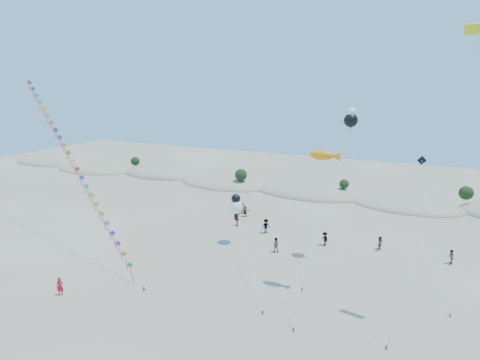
{
  "coord_description": "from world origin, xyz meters",
  "views": [
    {
      "loc": [
        17.04,
        -20.65,
        18.93
      ],
      "look_at": [
        1.23,
        14.0,
        9.51
      ],
      "focal_mm": 30.0,
      "sensor_mm": 36.0,
      "label": 1
    }
  ],
  "objects_px": {
    "fish_kite": "(325,156)",
    "parafoil_kite": "(478,38)",
    "flyer_foreground": "(60,286)",
    "kite_train": "(71,159)"
  },
  "relations": [
    {
      "from": "fish_kite",
      "to": "parafoil_kite",
      "type": "distance_m",
      "value": 13.87
    },
    {
      "from": "parafoil_kite",
      "to": "flyer_foreground",
      "type": "relative_size",
      "value": 13.3
    },
    {
      "from": "kite_train",
      "to": "flyer_foreground",
      "type": "xyz_separation_m",
      "value": [
        7.2,
        -9.27,
        -9.6
      ]
    },
    {
      "from": "parafoil_kite",
      "to": "flyer_foreground",
      "type": "xyz_separation_m",
      "value": [
        -31.32,
        -9.89,
        -20.93
      ]
    },
    {
      "from": "kite_train",
      "to": "flyer_foreground",
      "type": "height_order",
      "value": "kite_train"
    },
    {
      "from": "fish_kite",
      "to": "flyer_foreground",
      "type": "height_order",
      "value": "fish_kite"
    },
    {
      "from": "kite_train",
      "to": "flyer_foreground",
      "type": "bearing_deg",
      "value": -52.18
    },
    {
      "from": "kite_train",
      "to": "fish_kite",
      "type": "bearing_deg",
      "value": 3.79
    },
    {
      "from": "flyer_foreground",
      "to": "kite_train",
      "type": "bearing_deg",
      "value": 94.62
    },
    {
      "from": "fish_kite",
      "to": "flyer_foreground",
      "type": "relative_size",
      "value": 7.67
    }
  ]
}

